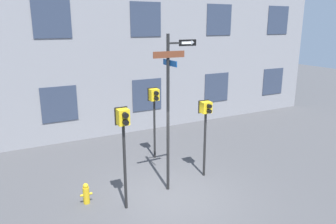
% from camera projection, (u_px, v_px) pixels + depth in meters
% --- Properties ---
extents(ground_plane, '(60.00, 60.00, 0.00)m').
position_uv_depth(ground_plane, '(172.00, 197.00, 9.66)').
color(ground_plane, '#424244').
extents(street_sign_pole, '(1.39, 0.79, 4.70)m').
position_uv_depth(street_sign_pole, '(170.00, 101.00, 9.45)').
color(street_sign_pole, black).
rests_on(street_sign_pole, ground_plane).
extents(pedestrian_signal_left, '(0.35, 0.40, 2.87)m').
position_uv_depth(pedestrian_signal_left, '(124.00, 132.00, 8.52)').
color(pedestrian_signal_left, black).
rests_on(pedestrian_signal_left, ground_plane).
extents(pedestrian_signal_right, '(0.39, 0.40, 2.58)m').
position_uv_depth(pedestrian_signal_right, '(206.00, 118.00, 10.53)').
color(pedestrian_signal_right, black).
rests_on(pedestrian_signal_right, ground_plane).
extents(pedestrian_signal_across, '(0.38, 0.40, 2.70)m').
position_uv_depth(pedestrian_signal_across, '(154.00, 103.00, 11.96)').
color(pedestrian_signal_across, black).
rests_on(pedestrian_signal_across, ground_plane).
extents(fire_hydrant, '(0.34, 0.18, 0.62)m').
position_uv_depth(fire_hydrant, '(86.00, 194.00, 9.27)').
color(fire_hydrant, gold).
rests_on(fire_hydrant, ground_plane).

